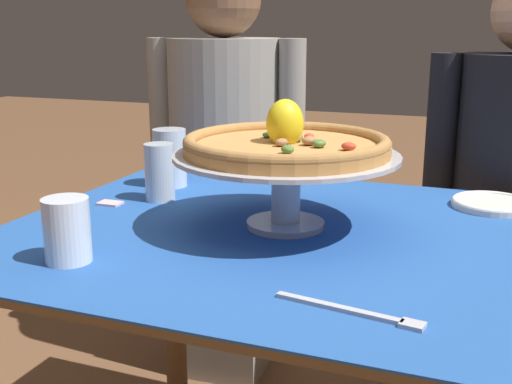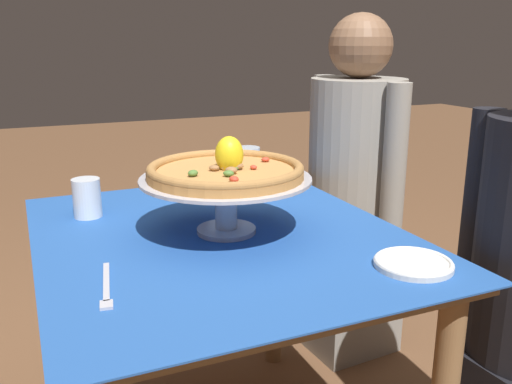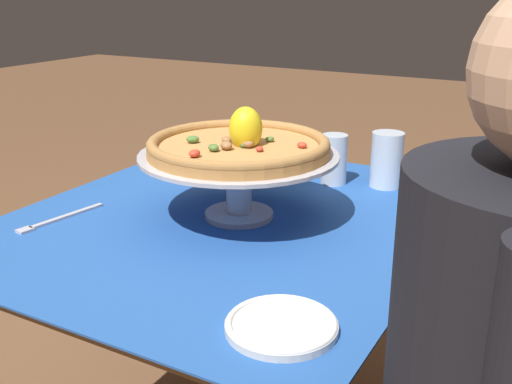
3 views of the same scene
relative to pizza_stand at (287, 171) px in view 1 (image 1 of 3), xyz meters
The scene contains 11 objects.
dining_table 0.23m from the pizza_stand, 94.78° to the right, with size 1.04×0.89×0.71m.
pizza_stand is the anchor object (origin of this frame).
pizza 0.05m from the pizza_stand, 110.16° to the left, with size 0.39×0.39×0.10m.
water_glass_side_left 0.34m from the pizza_stand, 164.87° to the left, with size 0.07×0.07×0.13m.
water_glass_front_left 0.42m from the pizza_stand, 131.97° to the right, with size 0.08×0.08×0.11m.
water_glass_back_left 0.43m from the pizza_stand, 150.00° to the left, with size 0.08×0.08×0.14m.
side_plate 0.48m from the pizza_stand, 38.59° to the left, with size 0.17×0.17×0.02m.
dinner_fork 0.41m from the pizza_stand, 57.56° to the right, with size 0.21×0.05×0.01m.
sugar_packet 0.42m from the pizza_stand, behind, with size 0.05×0.04×0.01m, color beige.
diner_left 0.81m from the pizza_stand, 122.50° to the left, with size 0.50×0.36×1.27m.
diner_right 0.79m from the pizza_stand, 56.31° to the left, with size 0.47×0.34×1.22m.
Camera 1 is at (0.38, -1.11, 1.09)m, focal length 45.12 mm.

